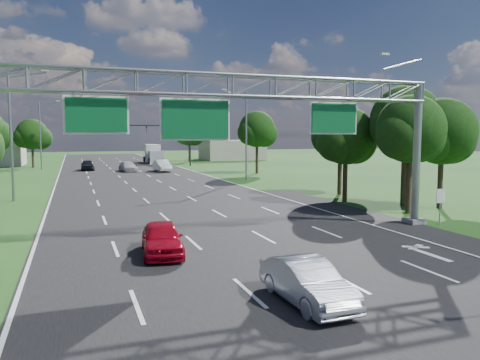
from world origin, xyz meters
name	(u,v)px	position (x,y,z in m)	size (l,w,h in m)	color
ground	(161,195)	(0.00, 30.00, 0.00)	(220.00, 220.00, 0.00)	#1A4414
road	(161,195)	(0.00, 30.00, 0.00)	(18.00, 180.00, 0.02)	black
road_flare	(374,219)	(10.20, 14.00, 0.00)	(3.00, 30.00, 0.02)	black
sign_gantry	(232,98)	(0.33, 12.00, 6.89)	(23.50, 1.00, 9.56)	gray
regulatory_sign	(441,199)	(12.40, 10.98, 1.51)	(0.60, 0.08, 2.10)	gray
traffic_signal	(168,135)	(7.48, 65.00, 5.17)	(12.21, 0.24, 7.00)	black
streetlight_l_near	(13,129)	(-11.30, 30.00, 5.58)	(2.97, 0.22, 10.16)	gray
streetlight_l_far	(42,132)	(-11.30, 65.00, 5.58)	(2.97, 0.22, 10.16)	gray
streetlight_r_mid	(245,131)	(11.30, 40.00, 5.58)	(2.97, 0.22, 10.16)	gray
tree_cluster_right	(386,132)	(14.80, 19.19, 5.31)	(9.91, 14.60, 8.68)	#2D2116
tree_verge_lc	(33,136)	(-12.92, 70.04, 4.98)	(5.76, 4.80, 7.62)	#2D2116
tree_verge_rd	(257,131)	(16.08, 48.04, 5.63)	(5.76, 4.80, 8.28)	#2D2116
tree_verge_re	(190,134)	(14.08, 78.04, 5.20)	(5.76, 4.80, 7.84)	#2D2116
building_right	(232,150)	(24.00, 82.00, 2.00)	(12.00, 9.00, 4.00)	#A69C8B
red_coupe	(162,238)	(-3.57, 9.88, 0.71)	(1.67, 4.15, 1.42)	#B2081C
silver_sedan	(307,282)	(-0.45, 2.58, 0.67)	(1.41, 4.05, 1.33)	silver
car_queue_a	(128,167)	(0.18, 57.20, 0.68)	(1.90, 4.66, 1.35)	silver
car_queue_c	(88,165)	(-5.12, 61.16, 0.76)	(1.80, 4.47, 1.52)	black
car_queue_d	(162,166)	(4.63, 55.27, 0.81)	(1.71, 4.90, 1.61)	silver
box_truck	(153,154)	(6.77, 76.10, 1.60)	(3.17, 9.03, 3.34)	silver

